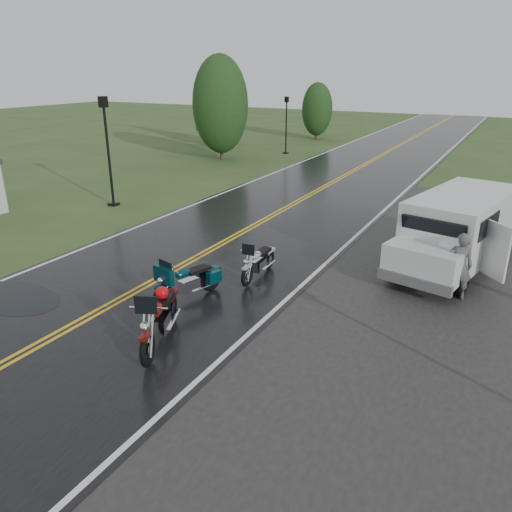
{
  "coord_description": "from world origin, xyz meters",
  "views": [
    {
      "loc": [
        8.62,
        -8.87,
        5.68
      ],
      "look_at": [
        2.8,
        2.0,
        1.0
      ],
      "focal_mm": 35.0,
      "sensor_mm": 36.0,
      "label": 1
    }
  ],
  "objects": [
    {
      "name": "ground",
      "position": [
        0.0,
        0.0,
        0.0
      ],
      "size": [
        120.0,
        120.0,
        0.0
      ],
      "primitive_type": "plane",
      "color": "#2D471E",
      "rests_on": "ground"
    },
    {
      "name": "road",
      "position": [
        0.0,
        10.0,
        0.02
      ],
      "size": [
        8.0,
        100.0,
        0.04
      ],
      "primitive_type": "cube",
      "color": "black",
      "rests_on": "ground"
    },
    {
      "name": "motorcycle_red",
      "position": [
        2.65,
        -2.3,
        0.73
      ],
      "size": [
        1.78,
        2.61,
        1.45
      ],
      "primitive_type": null,
      "rotation": [
        0.0,
        0.0,
        0.4
      ],
      "color": "#570F09",
      "rests_on": "ground"
    },
    {
      "name": "motorcycle_teal",
      "position": [
        1.36,
        -0.14,
        0.63
      ],
      "size": [
        1.31,
        2.25,
        1.25
      ],
      "primitive_type": null,
      "rotation": [
        0.0,
        0.0,
        -0.27
      ],
      "color": "#042931",
      "rests_on": "ground"
    },
    {
      "name": "motorcycle_silver",
      "position": [
        2.51,
        2.02,
        0.59
      ],
      "size": [
        0.81,
        2.02,
        1.17
      ],
      "primitive_type": null,
      "rotation": [
        0.0,
        0.0,
        0.05
      ],
      "color": "#A2A3A9",
      "rests_on": "ground"
    },
    {
      "name": "van_white",
      "position": [
        5.97,
        4.59,
        1.13
      ],
      "size": [
        3.32,
        6.1,
        2.27
      ],
      "primitive_type": null,
      "rotation": [
        0.0,
        0.0,
        -0.21
      ],
      "color": "silver",
      "rests_on": "ground"
    },
    {
      "name": "person_at_van",
      "position": [
        7.62,
        3.98,
        0.89
      ],
      "size": [
        0.74,
        0.58,
        1.79
      ],
      "primitive_type": "imported",
      "rotation": [
        0.0,
        0.0,
        3.4
      ],
      "color": "#4A4B4F",
      "rests_on": "ground"
    },
    {
      "name": "lamp_post_near_left",
      "position": [
        -6.93,
        6.92,
        2.32
      ],
      "size": [
        0.4,
        0.4,
        4.63
      ],
      "primitive_type": null,
      "color": "black",
      "rests_on": "ground"
    },
    {
      "name": "lamp_post_far_left",
      "position": [
        -6.22,
        23.26,
        1.93
      ],
      "size": [
        0.33,
        0.33,
        3.87
      ],
      "primitive_type": null,
      "color": "black",
      "rests_on": "ground"
    },
    {
      "name": "tree_left_mid",
      "position": [
        -8.97,
        19.19,
        2.78
      ],
      "size": [
        3.56,
        3.56,
        5.57
      ],
      "primitive_type": null,
      "color": "#1E3D19",
      "rests_on": "ground"
    },
    {
      "name": "tree_left_far",
      "position": [
        -7.18,
        31.4,
        1.95
      ],
      "size": [
        2.53,
        2.53,
        3.9
      ],
      "primitive_type": null,
      "color": "#1E3D19",
      "rests_on": "ground"
    },
    {
      "name": "pine_left_far",
      "position": [
        -13.14,
        24.93,
        3.13
      ],
      "size": [
        3.01,
        3.01,
        6.26
      ],
      "primitive_type": null,
      "color": "#1E3D19",
      "rests_on": "ground"
    }
  ]
}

